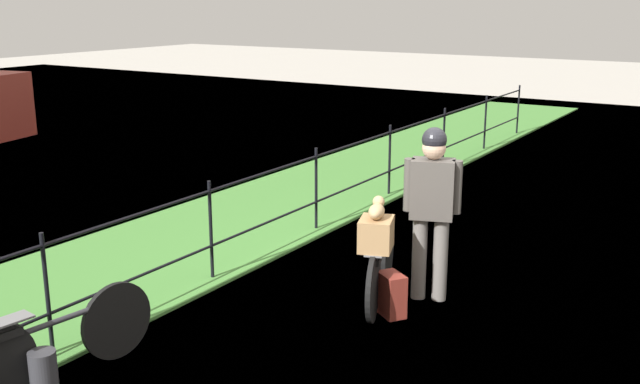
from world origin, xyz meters
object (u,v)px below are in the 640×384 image
object	(u,v)px
backpack_on_paving	(391,295)
mooring_bollard	(44,375)
bicycle_parked	(57,341)
bicycle_main	(380,268)
wooden_crate	(376,234)
cyclist_person	(432,199)
terrier_dog	(377,210)

from	to	relation	value
backpack_on_paving	mooring_bollard	distance (m)	3.03
backpack_on_paving	bicycle_parked	distance (m)	2.90
bicycle_main	wooden_crate	xyz separation A→B (m)	(-0.32, -0.11, 0.44)
cyclist_person	bicycle_parked	world-z (taller)	cyclist_person
mooring_bollard	wooden_crate	bearing A→B (deg)	-27.52
backpack_on_paving	bicycle_main	bearing A→B (deg)	169.60
bicycle_main	cyclist_person	size ratio (longest dim) A/B	0.90
bicycle_main	cyclist_person	xyz separation A→B (m)	(0.31, -0.37, 0.66)
cyclist_person	bicycle_parked	distance (m)	3.50
backpack_on_paving	mooring_bollard	world-z (taller)	backpack_on_paving
cyclist_person	terrier_dog	bearing A→B (deg)	156.35
bicycle_main	mooring_bollard	distance (m)	3.14
backpack_on_paving	mooring_bollard	size ratio (longest dim) A/B	1.08
terrier_dog	cyclist_person	bearing A→B (deg)	-23.65
cyclist_person	bicycle_parked	size ratio (longest dim) A/B	1.02
wooden_crate	cyclist_person	bearing A→B (deg)	-22.21
bicycle_parked	wooden_crate	bearing A→B (deg)	-31.49
bicycle_main	terrier_dog	world-z (taller)	terrier_dog
mooring_bollard	terrier_dog	bearing A→B (deg)	-27.17
wooden_crate	bicycle_parked	size ratio (longest dim) A/B	0.21
terrier_dog	wooden_crate	bearing A→B (deg)	-160.58
cyclist_person	backpack_on_paving	size ratio (longest dim) A/B	4.21
cyclist_person	mooring_bollard	size ratio (longest dim) A/B	4.56
bicycle_main	backpack_on_paving	size ratio (longest dim) A/B	3.79
bicycle_main	backpack_on_paving	world-z (taller)	bicycle_main
bicycle_main	mooring_bollard	bearing A→B (deg)	156.99
cyclist_person	wooden_crate	bearing A→B (deg)	157.79
wooden_crate	backpack_on_paving	size ratio (longest dim) A/B	0.86
wooden_crate	terrier_dog	world-z (taller)	terrier_dog
cyclist_person	backpack_on_paving	bearing A→B (deg)	166.51
terrier_dog	backpack_on_paving	world-z (taller)	terrier_dog
backpack_on_paving	bicycle_parked	xyz separation A→B (m)	(-2.44, 1.57, 0.14)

